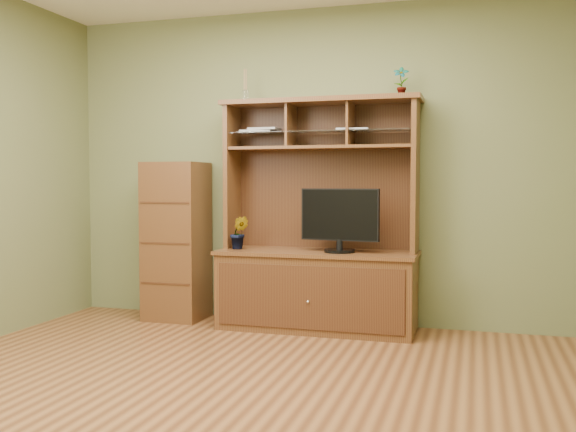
% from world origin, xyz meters
% --- Properties ---
extents(room, '(4.54, 4.04, 2.74)m').
position_xyz_m(room, '(0.00, 0.00, 1.35)').
color(room, '#573019').
rests_on(room, ground).
extents(media_hutch, '(1.66, 0.61, 1.90)m').
position_xyz_m(media_hutch, '(0.08, 1.73, 0.52)').
color(media_hutch, '#452313').
rests_on(media_hutch, room).
extents(monitor, '(0.65, 0.25, 0.51)m').
position_xyz_m(monitor, '(0.28, 1.65, 0.92)').
color(monitor, black).
rests_on(monitor, media_hutch).
extents(orchid_plant, '(0.17, 0.15, 0.28)m').
position_xyz_m(orchid_plant, '(-0.58, 1.65, 0.79)').
color(orchid_plant, '#2A5A1E').
rests_on(orchid_plant, media_hutch).
extents(top_plant, '(0.13, 0.09, 0.24)m').
position_xyz_m(top_plant, '(0.74, 1.80, 2.02)').
color(top_plant, '#366423').
rests_on(top_plant, media_hutch).
extents(reed_diffuser, '(0.06, 0.06, 0.28)m').
position_xyz_m(reed_diffuser, '(-0.58, 1.80, 2.01)').
color(reed_diffuser, silver).
rests_on(reed_diffuser, media_hutch).
extents(magazines, '(1.11, 0.23, 0.04)m').
position_xyz_m(magazines, '(-0.18, 1.80, 1.65)').
color(magazines, '#9D9DA1').
rests_on(magazines, media_hutch).
extents(side_cabinet, '(0.50, 0.45, 1.39)m').
position_xyz_m(side_cabinet, '(-1.21, 1.76, 0.69)').
color(side_cabinet, '#452313').
rests_on(side_cabinet, room).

